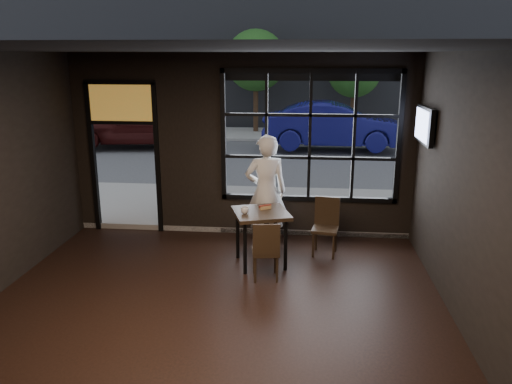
# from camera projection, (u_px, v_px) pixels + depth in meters

# --- Properties ---
(floor) EXTENTS (6.00, 7.00, 0.02)m
(floor) POSITION_uv_depth(u_px,v_px,m) (203.00, 337.00, 5.78)
(floor) COLOR black
(floor) RESTS_ON ground
(ceiling) EXTENTS (6.00, 7.00, 0.02)m
(ceiling) POSITION_uv_depth(u_px,v_px,m) (194.00, 49.00, 4.93)
(ceiling) COLOR black
(ceiling) RESTS_ON ground
(wall_right) EXTENTS (0.04, 7.00, 3.20)m
(wall_right) POSITION_uv_depth(u_px,v_px,m) (489.00, 213.00, 5.07)
(wall_right) COLOR black
(wall_right) RESTS_ON ground
(window_frame) EXTENTS (3.06, 0.12, 2.28)m
(window_frame) POSITION_uv_depth(u_px,v_px,m) (310.00, 137.00, 8.54)
(window_frame) COLOR black
(window_frame) RESTS_ON ground
(stained_transom) EXTENTS (1.20, 0.06, 0.70)m
(stained_transom) POSITION_uv_depth(u_px,v_px,m) (121.00, 103.00, 8.71)
(stained_transom) COLOR orange
(stained_transom) RESTS_ON ground
(street_asphalt) EXTENTS (60.00, 41.00, 0.04)m
(street_asphalt) POSITION_uv_depth(u_px,v_px,m) (286.00, 112.00, 28.81)
(street_asphalt) COLOR #545456
(street_asphalt) RESTS_ON ground
(cafe_table) EXTENTS (1.00, 1.00, 0.86)m
(cafe_table) POSITION_uv_depth(u_px,v_px,m) (261.00, 238.00, 7.69)
(cafe_table) COLOR black
(cafe_table) RESTS_ON floor
(chair_near) EXTENTS (0.44, 0.44, 0.89)m
(chair_near) POSITION_uv_depth(u_px,v_px,m) (266.00, 249.00, 7.19)
(chair_near) COLOR black
(chair_near) RESTS_ON floor
(chair_window) EXTENTS (0.46, 0.46, 0.93)m
(chair_window) POSITION_uv_depth(u_px,v_px,m) (325.00, 227.00, 8.04)
(chair_window) COLOR black
(chair_window) RESTS_ON floor
(man) EXTENTS (0.79, 0.61, 1.92)m
(man) POSITION_uv_depth(u_px,v_px,m) (266.00, 192.00, 8.28)
(man) COLOR white
(man) RESTS_ON floor
(hotdog) EXTENTS (0.21, 0.17, 0.06)m
(hotdog) POSITION_uv_depth(u_px,v_px,m) (265.00, 207.00, 7.69)
(hotdog) COLOR tan
(hotdog) RESTS_ON cafe_table
(cup) EXTENTS (0.17, 0.17, 0.10)m
(cup) POSITION_uv_depth(u_px,v_px,m) (245.00, 210.00, 7.46)
(cup) COLOR silver
(cup) RESTS_ON cafe_table
(tv) EXTENTS (0.11, 0.96, 0.56)m
(tv) POSITION_uv_depth(u_px,v_px,m) (425.00, 125.00, 7.58)
(tv) COLOR black
(tv) RESTS_ON wall_right
(navy_car) EXTENTS (4.70, 1.69, 1.54)m
(navy_car) POSITION_uv_depth(u_px,v_px,m) (333.00, 125.00, 16.67)
(navy_car) COLOR #101152
(navy_car) RESTS_ON street_asphalt
(maroon_car) EXTENTS (4.98, 2.49, 1.63)m
(maroon_car) POSITION_uv_depth(u_px,v_px,m) (132.00, 122.00, 17.23)
(maroon_car) COLOR black
(maroon_car) RESTS_ON street_asphalt
(tree_left) EXTENTS (2.43, 2.43, 4.15)m
(tree_left) POSITION_uv_depth(u_px,v_px,m) (256.00, 61.00, 19.90)
(tree_left) COLOR #332114
(tree_left) RESTS_ON street_asphalt
(tree_right) EXTENTS (2.12, 2.12, 3.62)m
(tree_right) POSITION_uv_depth(u_px,v_px,m) (354.00, 71.00, 19.64)
(tree_right) COLOR #332114
(tree_right) RESTS_ON street_asphalt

